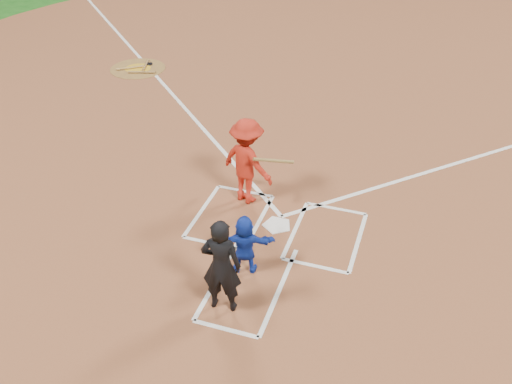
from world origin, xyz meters
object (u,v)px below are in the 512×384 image
(umpire, at_px, (221,266))
(batter_at_plate, at_px, (247,161))
(on_deck_circle, at_px, (138,68))
(home_plate, at_px, (277,225))
(catcher, at_px, (245,245))

(umpire, xyz_separation_m, batter_at_plate, (-0.63, 3.00, 0.05))
(on_deck_circle, distance_m, umpire, 10.60)
(home_plate, xyz_separation_m, on_deck_circle, (-6.39, 6.23, -0.00))
(home_plate, bearing_deg, on_deck_circle, -44.27)
(home_plate, height_order, on_deck_circle, home_plate)
(on_deck_circle, height_order, batter_at_plate, batter_at_plate)
(on_deck_circle, xyz_separation_m, batter_at_plate, (5.55, -5.57, 0.91))
(catcher, distance_m, batter_at_plate, 2.19)
(catcher, height_order, umpire, umpire)
(home_plate, bearing_deg, umpire, 84.65)
(umpire, bearing_deg, on_deck_circle, -61.67)
(on_deck_circle, relative_size, umpire, 0.98)
(umpire, distance_m, batter_at_plate, 3.07)
(catcher, bearing_deg, batter_at_plate, -88.35)
(home_plate, distance_m, on_deck_circle, 8.92)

